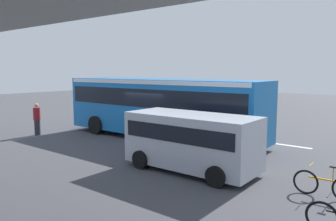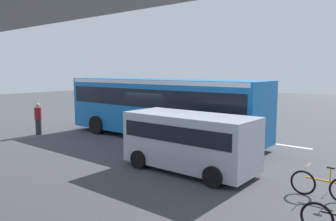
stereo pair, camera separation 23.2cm
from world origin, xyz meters
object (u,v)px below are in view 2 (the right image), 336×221
Objects in this scene: parked_van at (190,138)px; pedestrian at (38,119)px; bicycle_orange at (322,186)px; traffic_sign at (117,95)px; city_bus at (160,103)px.

parked_van is 10.43m from pedestrian.
traffic_sign is (14.88, -5.84, 1.52)m from bicycle_orange.
parked_van is at bearing 179.50° from pedestrian.
traffic_sign is at bearing -21.42° from bicycle_orange.
city_bus reaches higher than parked_van.
city_bus reaches higher than traffic_sign.
parked_van reaches higher than pedestrian.
pedestrian is 0.64× the size of traffic_sign.
city_bus is at bearing 158.25° from traffic_sign.
parked_van is at bearing 150.09° from traffic_sign.
city_bus is 4.12× the size of traffic_sign.
parked_van is at bearing 2.09° from bicycle_orange.
traffic_sign is (0.01, -5.91, 1.00)m from pedestrian.
pedestrian is (5.99, 3.52, -1.00)m from city_bus.
pedestrian is 5.99m from traffic_sign.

